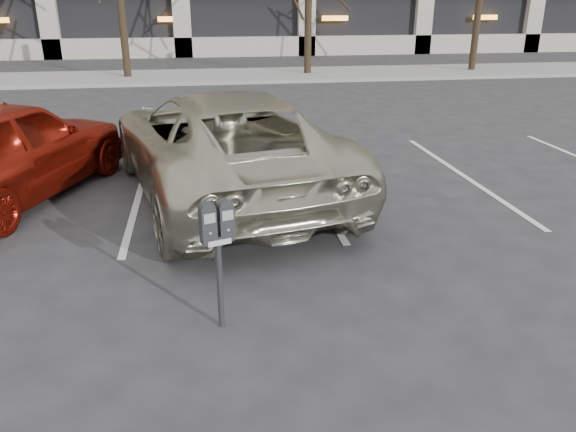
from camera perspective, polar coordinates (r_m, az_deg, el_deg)
The scene contains 6 objects.
ground at distance 7.28m, azimuth -5.35°, elevation -2.74°, with size 140.00×140.00×0.00m, color #28282B.
sidewalk at distance 22.82m, azimuth -8.23°, elevation 13.87°, with size 80.00×4.00×0.12m, color gray.
stall_lines at distance 9.47m, azimuth -14.81°, elevation 2.46°, with size 16.90×5.20×0.00m.
parking_meter at distance 5.11m, azimuth -7.18°, elevation -1.88°, with size 0.34×0.21×1.25m.
suv_silver at distance 8.86m, azimuth -6.64°, elevation 7.30°, with size 3.95×6.40×1.66m.
car_red at distance 9.58m, azimuth -26.99°, elevation 6.02°, with size 1.89×4.70×1.60m, color maroon.
Camera 1 is at (-0.36, -6.63, 2.96)m, focal length 35.00 mm.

